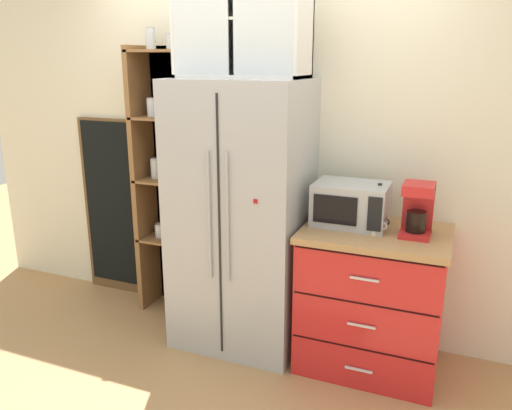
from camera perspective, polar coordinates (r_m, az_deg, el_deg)
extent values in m
plane|color=tan|center=(3.67, -1.63, -14.62)|extent=(10.59, 10.59, 0.00)
cube|color=silver|center=(3.58, 0.83, 6.42)|extent=(4.90, 0.10, 2.55)
cube|color=#ADAFB5|center=(3.33, -1.59, -1.28)|extent=(0.83, 0.66, 1.76)
cube|color=black|center=(3.05, -4.12, -2.98)|extent=(0.01, 0.01, 1.62)
cylinder|color=#ADAFB5|center=(3.04, -5.26, -1.33)|extent=(0.02, 0.02, 0.79)
cylinder|color=#ADAFB5|center=(2.99, -3.22, -1.59)|extent=(0.02, 0.02, 0.79)
cube|color=#A8161C|center=(2.89, -0.07, 0.40)|extent=(0.02, 0.01, 0.02)
cube|color=brown|center=(3.91, -8.71, 2.70)|extent=(0.49, 0.04, 1.97)
cube|color=olive|center=(3.90, -12.49, 2.44)|extent=(0.04, 0.27, 1.97)
cube|color=olive|center=(3.68, -7.18, 1.91)|extent=(0.04, 0.27, 1.97)
cube|color=olive|center=(3.90, -9.62, -3.79)|extent=(0.43, 0.27, 0.02)
cylinder|color=silver|center=(3.92, -10.74, -2.89)|extent=(0.07, 0.07, 0.09)
cylinder|color=brown|center=(3.92, -10.73, -3.08)|extent=(0.06, 0.06, 0.06)
cylinder|color=#B2B2B7|center=(3.90, -10.78, -2.15)|extent=(0.07, 0.07, 0.01)
cylinder|color=silver|center=(3.83, -8.74, -3.05)|extent=(0.06, 0.06, 0.12)
cylinder|color=#CCB78C|center=(3.83, -8.73, -3.31)|extent=(0.05, 0.05, 0.08)
cylinder|color=#B2B2B7|center=(3.81, -8.78, -2.10)|extent=(0.06, 0.06, 0.01)
cube|color=olive|center=(3.78, -9.94, 2.72)|extent=(0.43, 0.27, 0.02)
cylinder|color=silver|center=(3.81, -11.18, 3.99)|extent=(0.08, 0.08, 0.14)
cylinder|color=#B77A38|center=(3.82, -11.16, 3.68)|extent=(0.06, 0.06, 0.09)
cylinder|color=#B2B2B7|center=(3.80, -11.24, 5.10)|extent=(0.07, 0.07, 0.01)
cylinder|color=silver|center=(3.71, -8.82, 3.72)|extent=(0.08, 0.08, 0.13)
cylinder|color=#382316|center=(3.71, -8.81, 3.42)|extent=(0.07, 0.07, 0.09)
cylinder|color=#B2B2B7|center=(3.69, -8.87, 4.83)|extent=(0.08, 0.08, 0.01)
cube|color=olive|center=(3.70, -10.28, 9.58)|extent=(0.43, 0.27, 0.02)
cylinder|color=silver|center=(3.72, -11.54, 10.62)|extent=(0.08, 0.08, 0.12)
cylinder|color=white|center=(3.73, -11.52, 10.35)|extent=(0.07, 0.07, 0.08)
cylinder|color=#B2B2B7|center=(3.72, -11.59, 11.63)|extent=(0.07, 0.07, 0.01)
cylinder|color=silver|center=(3.65, -9.09, 10.79)|extent=(0.07, 0.07, 0.14)
cylinder|color=#E0C67F|center=(3.65, -9.08, 10.46)|extent=(0.06, 0.06, 0.09)
cylinder|color=#B2B2B7|center=(3.64, -9.15, 11.97)|extent=(0.07, 0.07, 0.01)
cube|color=olive|center=(3.68, -10.64, 16.62)|extent=(0.43, 0.27, 0.02)
cylinder|color=silver|center=(3.74, -11.74, 17.74)|extent=(0.07, 0.07, 0.14)
cylinder|color=white|center=(3.74, -11.72, 17.43)|extent=(0.06, 0.06, 0.09)
cylinder|color=#B2B2B7|center=(3.74, -11.81, 18.88)|extent=(0.06, 0.06, 0.01)
cylinder|color=silver|center=(3.63, -9.39, 17.57)|extent=(0.08, 0.08, 0.09)
cylinder|color=beige|center=(3.63, -9.38, 17.35)|extent=(0.07, 0.07, 0.06)
cylinder|color=#B2B2B7|center=(3.63, -9.43, 18.40)|extent=(0.08, 0.08, 0.01)
cube|color=red|center=(3.29, 12.85, -10.50)|extent=(0.83, 0.63, 0.85)
cube|color=tan|center=(3.12, 13.35, -3.10)|extent=(0.86, 0.66, 0.04)
cube|color=black|center=(3.08, 11.61, -15.55)|extent=(0.81, 0.00, 0.01)
cube|color=silver|center=(3.15, 11.44, -17.66)|extent=(0.16, 0.01, 0.01)
cube|color=black|center=(2.95, 11.92, -10.81)|extent=(0.81, 0.00, 0.01)
cube|color=silver|center=(3.00, 11.74, -13.12)|extent=(0.16, 0.01, 0.01)
cube|color=black|center=(2.83, 12.25, -5.65)|extent=(0.81, 0.00, 0.01)
cube|color=silver|center=(2.87, 12.06, -8.15)|extent=(0.16, 0.01, 0.01)
cube|color=#ADAFB5|center=(3.15, 10.62, 0.11)|extent=(0.44, 0.32, 0.26)
cube|color=black|center=(3.00, 8.84, -0.55)|extent=(0.26, 0.01, 0.17)
cube|color=black|center=(2.96, 13.16, -1.03)|extent=(0.08, 0.01, 0.20)
cube|color=red|center=(3.06, 17.41, -3.05)|extent=(0.17, 0.20, 0.03)
cube|color=red|center=(3.09, 17.74, -0.29)|extent=(0.17, 0.06, 0.30)
cube|color=red|center=(2.99, 17.82, 1.76)|extent=(0.17, 0.20, 0.06)
cylinder|color=black|center=(3.03, 17.50, -1.77)|extent=(0.11, 0.11, 0.12)
cylinder|color=#2D2D33|center=(3.11, 13.49, -1.82)|extent=(0.07, 0.07, 0.10)
torus|color=#2D2D33|center=(3.10, 14.36, -1.83)|extent=(0.05, 0.01, 0.05)
cylinder|color=silver|center=(3.02, 13.20, -2.30)|extent=(0.07, 0.07, 0.10)
torus|color=silver|center=(3.01, 14.10, -2.32)|extent=(0.05, 0.01, 0.05)
cylinder|color=silver|center=(3.09, 13.52, -0.92)|extent=(0.06, 0.06, 0.20)
cone|color=silver|center=(3.06, 13.65, 0.99)|extent=(0.06, 0.06, 0.04)
cylinder|color=silver|center=(3.05, 13.69, 1.54)|extent=(0.02, 0.02, 0.07)
cylinder|color=black|center=(3.04, 13.74, 2.27)|extent=(0.03, 0.03, 0.01)
cube|color=silver|center=(3.35, -0.50, 19.88)|extent=(0.80, 0.02, 0.67)
cube|color=silver|center=(3.20, -1.56, 14.23)|extent=(0.80, 0.32, 0.02)
cube|color=silver|center=(3.39, -8.03, 19.69)|extent=(0.02, 0.32, 0.67)
cube|color=silver|center=(3.07, 5.48, 20.17)|extent=(0.02, 0.32, 0.67)
cube|color=silver|center=(3.21, -1.61, 20.05)|extent=(0.77, 0.30, 0.02)
cube|color=silver|center=(3.16, -6.35, 20.03)|extent=(0.37, 0.01, 0.63)
cube|color=silver|center=(2.99, 0.84, 20.35)|extent=(0.37, 0.01, 0.63)
cylinder|color=silver|center=(3.33, -6.12, 14.42)|extent=(0.05, 0.05, 0.00)
cylinder|color=silver|center=(3.33, -6.14, 14.99)|extent=(0.01, 0.01, 0.07)
cone|color=silver|center=(3.33, -6.17, 16.02)|extent=(0.06, 0.06, 0.05)
cylinder|color=silver|center=(3.24, -3.12, 14.45)|extent=(0.05, 0.05, 0.00)
cylinder|color=silver|center=(3.24, -3.13, 15.03)|extent=(0.01, 0.01, 0.07)
cone|color=silver|center=(3.24, -3.15, 16.09)|extent=(0.06, 0.06, 0.05)
cylinder|color=silver|center=(3.17, 0.03, 14.44)|extent=(0.05, 0.05, 0.00)
cylinder|color=silver|center=(3.17, 0.03, 15.03)|extent=(0.01, 0.01, 0.07)
cone|color=silver|center=(3.17, 0.03, 16.12)|extent=(0.06, 0.06, 0.05)
cylinder|color=silver|center=(3.10, 3.32, 14.38)|extent=(0.05, 0.05, 0.00)
cylinder|color=silver|center=(3.10, 3.33, 14.99)|extent=(0.01, 0.01, 0.07)
cone|color=silver|center=(3.10, 3.35, 16.10)|extent=(0.06, 0.06, 0.05)
cylinder|color=white|center=(3.32, -5.66, 20.55)|extent=(0.06, 0.06, 0.07)
cylinder|color=white|center=(3.21, -1.62, 20.77)|extent=(0.06, 0.06, 0.07)
cylinder|color=white|center=(3.12, 2.69, 20.89)|extent=(0.06, 0.06, 0.07)
cube|color=brown|center=(4.26, -15.39, -0.32)|extent=(0.60, 0.04, 1.43)
cube|color=black|center=(4.24, -15.58, 0.00)|extent=(0.54, 0.01, 1.33)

